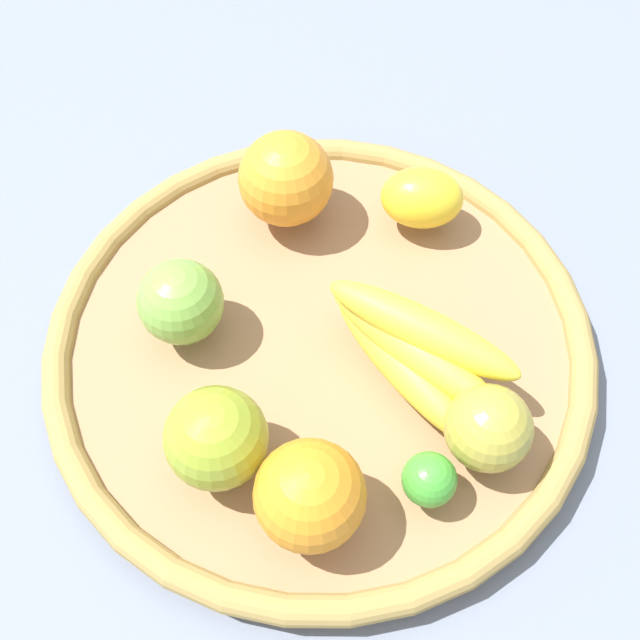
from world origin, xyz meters
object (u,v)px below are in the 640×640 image
object	(u,v)px
apple_0	(216,438)
apple_1	(488,428)
banana_bunch	(413,348)
apple_2	(181,302)
lime_0	(429,479)
orange_0	(286,179)
lemon_0	(422,198)
orange_1	(310,495)

from	to	relation	value
apple_0	apple_1	world-z (taller)	apple_0
banana_bunch	apple_2	bearing A→B (deg)	-130.30
lime_0	apple_0	distance (m)	0.15
lime_0	orange_0	distance (m)	0.29
lemon_0	apple_1	distance (m)	0.23
orange_0	orange_1	distance (m)	0.29
banana_bunch	orange_0	xyz separation A→B (m)	(-0.19, -0.01, 0.01)
lime_0	orange_0	bearing A→B (deg)	174.26
orange_1	orange_0	bearing A→B (deg)	156.85
apple_2	apple_0	bearing A→B (deg)	-10.36
orange_0	banana_bunch	bearing A→B (deg)	3.82
apple_0	orange_0	bearing A→B (deg)	141.99
lime_0	apple_0	size ratio (longest dim) A/B	0.53
lemon_0	apple_0	bearing A→B (deg)	-62.70
apple_0	lemon_0	world-z (taller)	apple_0
lime_0	apple_2	world-z (taller)	apple_2
banana_bunch	lemon_0	size ratio (longest dim) A/B	2.28
banana_bunch	apple_0	xyz separation A→B (m)	(0.00, -0.16, 0.01)
banana_bunch	orange_0	world-z (taller)	orange_0
lime_0	orange_1	xyz separation A→B (m)	(-0.02, -0.08, 0.02)
orange_1	lemon_0	bearing A→B (deg)	132.98
lime_0	orange_1	world-z (taller)	orange_1
lemon_0	orange_0	bearing A→B (deg)	-121.84
lemon_0	apple_1	size ratio (longest dim) A/B	1.13
lime_0	apple_1	distance (m)	0.06
apple_1	orange_1	xyz separation A→B (m)	(-0.01, -0.14, 0.01)
banana_bunch	apple_2	world-z (taller)	apple_2
lime_0	banana_bunch	xyz separation A→B (m)	(-0.09, 0.04, 0.01)
orange_0	lemon_0	distance (m)	0.12
lime_0	orange_1	size ratio (longest dim) A/B	0.51
banana_bunch	orange_1	xyz separation A→B (m)	(0.07, -0.13, 0.01)
lime_0	orange_0	world-z (taller)	orange_0
apple_1	orange_0	bearing A→B (deg)	-174.65
lime_0	apple_0	bearing A→B (deg)	-126.78
lemon_0	orange_1	world-z (taller)	orange_1
orange_0	apple_0	size ratio (longest dim) A/B	1.11
orange_0	orange_1	bearing A→B (deg)	-23.15
lime_0	banana_bunch	size ratio (longest dim) A/B	0.24
orange_0	apple_0	xyz separation A→B (m)	(0.19, -0.15, -0.00)
banana_bunch	apple_1	xyz separation A→B (m)	(0.08, 0.01, 0.00)
lime_0	orange_0	xyz separation A→B (m)	(-0.29, 0.03, 0.02)
lemon_0	apple_2	world-z (taller)	apple_2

